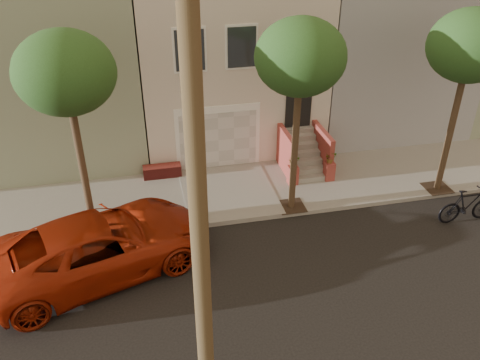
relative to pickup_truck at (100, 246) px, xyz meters
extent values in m
plane|color=black|center=(5.19, -2.14, -0.86)|extent=(90.00, 90.00, 0.00)
cube|color=gray|center=(5.19, 3.21, -0.79)|extent=(40.00, 3.70, 0.15)
cube|color=beige|center=(5.19, 9.06, 2.79)|extent=(7.00, 8.00, 7.00)
cube|color=gray|center=(-1.61, 9.06, 2.79)|extent=(6.50, 8.00, 7.00)
cube|color=gray|center=(11.99, 9.06, 2.79)|extent=(6.50, 8.00, 7.00)
cube|color=white|center=(4.29, 5.08, 0.54)|extent=(3.20, 0.12, 2.50)
cube|color=silver|center=(4.29, 5.02, 0.44)|extent=(2.90, 0.06, 2.20)
cube|color=gray|center=(4.29, 3.21, -0.70)|extent=(3.20, 3.70, 0.02)
cube|color=maroon|center=(2.09, 4.76, -0.49)|extent=(1.40, 0.45, 0.44)
cube|color=black|center=(7.39, 5.03, 1.69)|extent=(1.00, 0.06, 2.00)
cube|color=#3F4751|center=(3.39, 5.03, 3.89)|extent=(1.00, 0.06, 1.40)
cube|color=white|center=(3.39, 5.05, 3.89)|extent=(1.15, 0.05, 1.55)
cube|color=#3F4751|center=(5.19, 5.03, 3.89)|extent=(1.00, 0.06, 1.40)
cube|color=white|center=(5.19, 5.05, 3.89)|extent=(1.15, 0.05, 1.55)
cube|color=#3F4751|center=(6.99, 5.03, 3.89)|extent=(1.00, 0.06, 1.40)
cube|color=white|center=(6.99, 5.05, 3.89)|extent=(1.15, 0.05, 1.55)
cube|color=gray|center=(7.39, 3.24, -0.61)|extent=(1.20, 0.28, 0.20)
cube|color=gray|center=(7.39, 3.52, -0.41)|extent=(1.20, 0.28, 0.20)
cube|color=gray|center=(7.39, 3.80, -0.21)|extent=(1.20, 0.28, 0.20)
cube|color=gray|center=(7.39, 4.08, -0.01)|extent=(1.20, 0.28, 0.20)
cube|color=gray|center=(7.39, 4.36, 0.19)|extent=(1.20, 0.28, 0.20)
cube|color=gray|center=(7.39, 4.64, 0.39)|extent=(1.20, 0.28, 0.20)
cube|color=gray|center=(7.39, 4.92, 0.59)|extent=(1.20, 0.28, 0.20)
cube|color=brown|center=(6.69, 4.08, 0.09)|extent=(0.18, 1.96, 1.60)
cube|color=brown|center=(8.09, 4.08, 0.09)|extent=(0.18, 1.96, 1.60)
cube|color=brown|center=(6.69, 3.20, -0.36)|extent=(0.35, 0.35, 0.70)
imported|color=#1F4117|center=(6.69, 3.20, 0.21)|extent=(0.40, 0.35, 0.45)
cube|color=brown|center=(8.09, 3.20, -0.36)|extent=(0.35, 0.35, 0.70)
imported|color=#1F4117|center=(8.09, 3.20, 0.21)|extent=(0.41, 0.35, 0.45)
cube|color=#2D2116|center=(-0.31, 1.76, -0.71)|extent=(0.90, 0.90, 0.02)
cylinder|color=#342417|center=(-0.31, 1.76, 1.39)|extent=(0.22, 0.22, 4.20)
ellipsoid|color=#1F4117|center=(-0.31, 1.76, 4.44)|extent=(2.70, 2.57, 2.29)
cube|color=#2D2116|center=(6.19, 1.76, -0.71)|extent=(0.90, 0.90, 0.02)
cylinder|color=#342417|center=(6.19, 1.76, 1.39)|extent=(0.22, 0.22, 4.20)
ellipsoid|color=#1F4117|center=(6.19, 1.76, 4.44)|extent=(2.70, 2.57, 2.29)
cube|color=#2D2116|center=(11.69, 1.76, -0.71)|extent=(0.90, 0.90, 0.02)
cylinder|color=#342417|center=(11.69, 1.76, 1.39)|extent=(0.22, 0.22, 4.20)
ellipsoid|color=#1F4117|center=(11.69, 1.76, 4.44)|extent=(2.70, 2.57, 2.29)
cylinder|color=#41321E|center=(2.19, -5.34, 4.14)|extent=(0.30, 0.30, 10.00)
imported|color=#99210B|center=(0.00, 0.00, 0.00)|extent=(6.79, 4.67, 1.72)
imported|color=black|center=(11.58, -0.07, -0.26)|extent=(2.02, 0.59, 1.21)
camera|label=1|loc=(1.46, -11.60, 8.66)|focal=37.16mm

